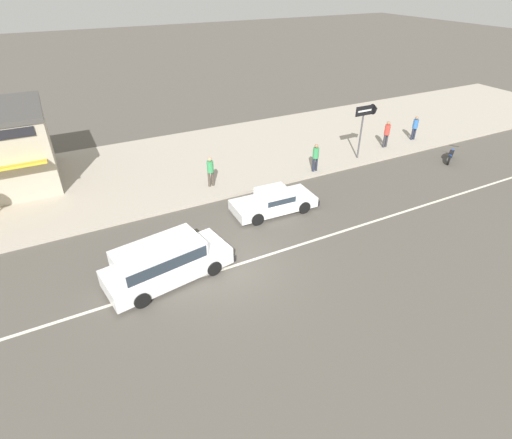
{
  "coord_description": "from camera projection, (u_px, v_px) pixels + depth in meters",
  "views": [
    {
      "loc": [
        -4.94,
        -11.43,
        9.99
      ],
      "look_at": [
        1.73,
        1.54,
        0.8
      ],
      "focal_mm": 28.0,
      "sensor_mm": 36.0,
      "label": 1
    }
  ],
  "objects": [
    {
      "name": "pedestrian_by_shop",
      "position": [
        316.0,
        156.0,
        22.39
      ],
      "size": [
        0.34,
        0.34,
        1.62
      ],
      "color": "#232838",
      "rests_on": "kerb_strip"
    },
    {
      "name": "motorcycle_0",
      "position": [
        451.0,
        155.0,
        24.22
      ],
      "size": [
        1.56,
        1.06,
        0.8
      ],
      "color": "black",
      "rests_on": "ground"
    },
    {
      "name": "kerb_strip",
      "position": [
        163.0,
        168.0,
        23.41
      ],
      "size": [
        68.0,
        10.0,
        0.15
      ],
      "primitive_type": "cube",
      "color": "#ADA393",
      "rests_on": "ground"
    },
    {
      "name": "arrow_signboard",
      "position": [
        371.0,
        113.0,
        23.21
      ],
      "size": [
        1.58,
        0.61,
        3.23
      ],
      "color": "#4C4C51",
      "rests_on": "kerb_strip"
    },
    {
      "name": "pedestrian_mid_kerb",
      "position": [
        387.0,
        132.0,
        25.42
      ],
      "size": [
        0.34,
        0.34,
        1.71
      ],
      "color": "#333338",
      "rests_on": "kerb_strip"
    },
    {
      "name": "pedestrian_near_clock",
      "position": [
        210.0,
        169.0,
        20.81
      ],
      "size": [
        0.34,
        0.34,
        1.64
      ],
      "color": "#4C4238",
      "rests_on": "kerb_strip"
    },
    {
      "name": "ground_plane",
      "position": [
        235.0,
        265.0,
        15.83
      ],
      "size": [
        160.0,
        160.0,
        0.0
      ],
      "primitive_type": "plane",
      "color": "#544F47"
    },
    {
      "name": "sedan_white_3",
      "position": [
        274.0,
        201.0,
        19.16
      ],
      "size": [
        4.18,
        1.94,
        1.06
      ],
      "color": "white",
      "rests_on": "ground"
    },
    {
      "name": "pedestrian_far_end",
      "position": [
        415.0,
        126.0,
        26.61
      ],
      "size": [
        0.34,
        0.34,
        1.6
      ],
      "color": "#232838",
      "rests_on": "kerb_strip"
    },
    {
      "name": "minivan_white_0",
      "position": [
        164.0,
        261.0,
        14.72
      ],
      "size": [
        5.02,
        2.52,
        1.56
      ],
      "color": "white",
      "rests_on": "ground"
    },
    {
      "name": "lane_centre_stripe",
      "position": [
        235.0,
        265.0,
        15.83
      ],
      "size": [
        50.4,
        0.14,
        0.01
      ],
      "primitive_type": "cube",
      "color": "silver",
      "rests_on": "ground"
    }
  ]
}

